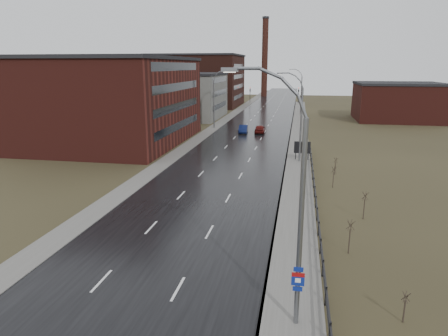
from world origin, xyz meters
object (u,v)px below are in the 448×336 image
at_px(streetlight_main, 294,206).
at_px(car_near, 243,129).
at_px(car_far, 260,129).
at_px(billboard, 302,148).

xyz_separation_m(streetlight_main, car_near, (-9.99, 55.56, -5.33)).
distance_m(car_near, car_far, 3.08).
distance_m(streetlight_main, billboard, 35.12).
relative_size(streetlight_main, car_near, 2.73).
height_order(billboard, car_far, billboard).
relative_size(billboard, car_far, 0.57).
relative_size(billboard, car_near, 0.59).
bearing_deg(streetlight_main, billboard, 88.97).
xyz_separation_m(billboard, car_near, (-10.62, 20.70, -1.01)).
xyz_separation_m(billboard, car_far, (-7.59, 21.27, -0.97)).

